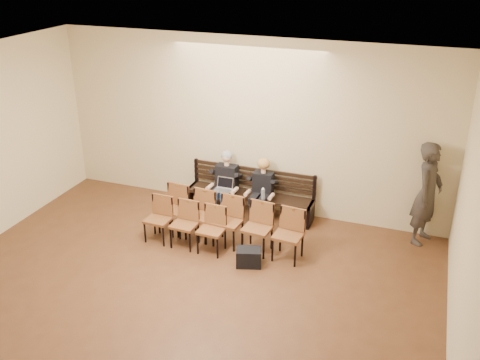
% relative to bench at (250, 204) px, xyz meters
% --- Properties ---
extents(room_walls, '(8.02, 10.01, 3.51)m').
position_rel_bench_xyz_m(room_walls, '(-0.17, -3.86, 2.31)').
color(room_walls, beige).
rests_on(room_walls, ground).
extents(bench, '(2.60, 0.90, 0.45)m').
position_rel_bench_xyz_m(bench, '(0.00, 0.00, 0.00)').
color(bench, black).
rests_on(bench, ground).
extents(seated_man, '(0.53, 0.73, 1.27)m').
position_rel_bench_xyz_m(seated_man, '(-0.48, -0.12, 0.41)').
color(seated_man, black).
rests_on(seated_man, ground).
extents(seated_woman, '(0.49, 0.67, 1.13)m').
position_rel_bench_xyz_m(seated_woman, '(0.28, -0.12, 0.34)').
color(seated_woman, black).
rests_on(seated_woman, ground).
extents(laptop, '(0.35, 0.28, 0.24)m').
position_rel_bench_xyz_m(laptop, '(-0.46, -0.32, 0.35)').
color(laptop, silver).
rests_on(laptop, bench).
extents(water_bottle, '(0.09, 0.09, 0.25)m').
position_rel_bench_xyz_m(water_bottle, '(0.40, -0.39, 0.35)').
color(water_bottle, silver).
rests_on(water_bottle, bench).
extents(bag, '(0.49, 0.40, 0.31)m').
position_rel_bench_xyz_m(bag, '(0.61, -1.78, -0.07)').
color(bag, black).
rests_on(bag, ground).
extents(passerby, '(0.76, 0.94, 2.22)m').
position_rel_bench_xyz_m(passerby, '(3.33, 0.10, 0.88)').
color(passerby, '#35302B').
rests_on(passerby, ground).
extents(chair_row_front, '(2.82, 0.74, 0.91)m').
position_rel_bench_xyz_m(chair_row_front, '(0.02, -1.26, 0.23)').
color(chair_row_front, brown).
rests_on(chair_row_front, ground).
extents(chair_row_back, '(1.53, 0.50, 0.84)m').
position_rel_bench_xyz_m(chair_row_back, '(-0.70, -1.57, 0.20)').
color(chair_row_back, brown).
rests_on(chair_row_back, ground).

